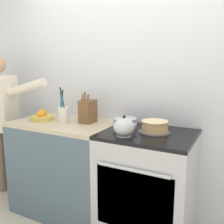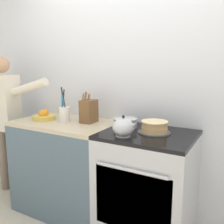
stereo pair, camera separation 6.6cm
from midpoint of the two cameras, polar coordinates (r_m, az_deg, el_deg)
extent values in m
cube|color=silver|center=(2.40, 6.67, 6.44)|extent=(8.00, 0.04, 2.60)
cube|color=#4C6070|center=(2.63, -9.56, -12.42)|extent=(0.99, 0.63, 0.89)
cube|color=#BCAD8E|center=(2.49, -9.89, -2.52)|extent=(0.99, 0.63, 0.03)
cube|color=#B7BABF|center=(2.24, 8.81, -16.70)|extent=(0.74, 0.63, 0.90)
cube|color=black|center=(1.98, 5.47, -19.86)|extent=(0.61, 0.01, 0.49)
cylinder|color=#B7BABF|center=(1.83, 5.28, -13.16)|extent=(0.56, 0.02, 0.02)
cube|color=black|center=(2.07, 9.18, -5.18)|extent=(0.74, 0.63, 0.03)
cylinder|color=#4C4C51|center=(2.08, 10.56, -4.56)|extent=(0.26, 0.26, 0.01)
cylinder|color=tan|center=(2.07, 10.58, -3.89)|extent=(0.21, 0.21, 0.04)
cylinder|color=tan|center=(2.06, 10.62, -2.81)|extent=(0.21, 0.21, 0.04)
cylinder|color=beige|center=(2.06, 10.64, -2.16)|extent=(0.22, 0.22, 0.01)
cylinder|color=#B7BABF|center=(1.95, 3.55, -5.41)|extent=(0.12, 0.12, 0.01)
ellipsoid|color=#B7BABF|center=(1.94, 3.57, -3.50)|extent=(0.17, 0.17, 0.14)
cone|color=#B7BABF|center=(1.90, 5.75, -3.04)|extent=(0.08, 0.04, 0.07)
sphere|color=black|center=(1.92, 3.60, -1.08)|extent=(0.02, 0.02, 0.02)
cylinder|color=#B7BABF|center=(2.21, 3.93, -2.56)|extent=(0.21, 0.21, 0.08)
torus|color=#B7BABF|center=(2.20, 3.94, -1.49)|extent=(0.22, 0.22, 0.01)
cube|color=brown|center=(2.40, -4.55, 0.17)|extent=(0.12, 0.16, 0.22)
cylinder|color=brown|center=(2.36, -5.83, 3.43)|extent=(0.01, 0.03, 0.07)
cylinder|color=brown|center=(2.34, -5.16, 3.53)|extent=(0.01, 0.04, 0.08)
cylinder|color=brown|center=(2.32, -4.41, 3.31)|extent=(0.01, 0.03, 0.07)
cylinder|color=brown|center=(2.39, -5.36, 3.68)|extent=(0.01, 0.04, 0.08)
cylinder|color=brown|center=(2.38, -4.60, 3.39)|extent=(0.01, 0.03, 0.06)
cylinder|color=silver|center=(2.45, -10.00, -0.57)|extent=(0.10, 0.10, 0.15)
cylinder|color=black|center=(2.41, -10.10, 2.23)|extent=(0.05, 0.04, 0.29)
cylinder|color=teal|center=(2.41, -10.07, 1.50)|extent=(0.04, 0.04, 0.23)
cylinder|color=teal|center=(2.43, -10.58, 2.18)|extent=(0.04, 0.05, 0.28)
cylinder|color=black|center=(2.45, -10.39, 2.03)|extent=(0.02, 0.05, 0.26)
cylinder|color=gold|center=(2.61, -14.56, -1.21)|extent=(0.23, 0.23, 0.04)
sphere|color=orange|center=(2.60, -14.65, -0.29)|extent=(0.08, 0.08, 0.08)
sphere|color=orange|center=(2.59, -14.92, -0.37)|extent=(0.07, 0.07, 0.07)
sphere|color=orange|center=(2.64, -14.41, -0.12)|extent=(0.08, 0.08, 0.08)
cylinder|color=#7A6B5B|center=(3.27, -22.87, -9.85)|extent=(0.11, 0.11, 0.75)
cylinder|color=#7A6B5B|center=(3.15, -21.05, -10.49)|extent=(0.11, 0.11, 0.75)
cube|color=beige|center=(3.04, -22.88, 2.01)|extent=(0.34, 0.20, 0.62)
cylinder|color=beige|center=(2.72, -18.02, 5.34)|extent=(0.53, 0.08, 0.21)
sphere|color=tan|center=(3.01, -23.46, 9.91)|extent=(0.18, 0.18, 0.18)
camera|label=1|loc=(0.03, -89.11, 0.17)|focal=40.00mm
camera|label=2|loc=(0.03, 90.89, -0.17)|focal=40.00mm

